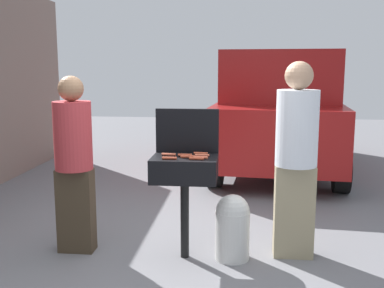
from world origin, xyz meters
name	(u,v)px	position (x,y,z in m)	size (l,w,h in m)	color
ground_plane	(168,262)	(0.00, 0.00, 0.00)	(24.00, 24.00, 0.00)	slate
bbq_grill	(185,173)	(0.14, 0.13, 0.82)	(0.60, 0.44, 0.96)	black
grill_lid_open	(187,131)	(0.14, 0.35, 1.17)	(0.60, 0.05, 0.42)	black
hot_dog_0	(188,157)	(0.18, 0.07, 0.98)	(0.03, 0.03, 0.13)	#AD4228
hot_dog_1	(200,157)	(0.30, 0.05, 0.98)	(0.03, 0.03, 0.13)	#C6593D
hot_dog_2	(201,153)	(0.28, 0.24, 0.98)	(0.03, 0.03, 0.13)	#AD4228
hot_dog_3	(169,154)	(-0.01, 0.16, 0.98)	(0.03, 0.03, 0.13)	#C6593D
hot_dog_4	(202,155)	(0.30, 0.15, 0.98)	(0.03, 0.03, 0.13)	#C6593D
hot_dog_5	(185,155)	(0.15, 0.15, 0.98)	(0.03, 0.03, 0.13)	#AD4228
hot_dog_6	(169,158)	(0.02, -0.01, 0.98)	(0.03, 0.03, 0.13)	#AD4228
hot_dog_7	(197,159)	(0.27, 0.00, 0.98)	(0.03, 0.03, 0.13)	#AD4228
propane_tank	(232,226)	(0.59, 0.14, 0.32)	(0.32, 0.32, 0.62)	silver
person_left	(74,158)	(-0.92, 0.17, 0.92)	(0.36, 0.36, 1.70)	#3F3323
person_right	(296,153)	(1.16, 0.27, 0.99)	(0.38, 0.38, 1.83)	gray
parked_minivan	(279,110)	(1.31, 4.14, 1.03)	(2.34, 4.55, 2.02)	maroon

